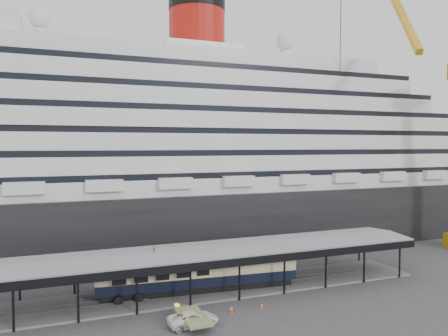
{
  "coord_description": "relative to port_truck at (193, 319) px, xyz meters",
  "views": [
    {
      "loc": [
        -16.45,
        -43.65,
        17.53
      ],
      "look_at": [
        3.79,
        8.0,
        14.62
      ],
      "focal_mm": 35.0,
      "sensor_mm": 36.0,
      "label": 1
    }
  ],
  "objects": [
    {
      "name": "traffic_cone_right",
      "position": [
        8.1,
        1.44,
        -0.35
      ],
      "size": [
        0.47,
        0.47,
        0.7
      ],
      "rotation": [
        0.0,
        0.0,
        -0.42
      ],
      "color": "#F84D0D",
      "rests_on": "ground"
    },
    {
      "name": "pullman_carriage",
      "position": [
        3.51,
        8.94,
        2.13
      ],
      "size": [
        23.99,
        5.14,
        23.38
      ],
      "rotation": [
        0.0,
        0.0,
        -0.09
      ],
      "color": "black",
      "rests_on": "ground"
    },
    {
      "name": "traffic_cone_left",
      "position": [
        1.89,
        1.92,
        -0.37
      ],
      "size": [
        0.42,
        0.42,
        0.66
      ],
      "rotation": [
        0.0,
        0.0,
        0.28
      ],
      "color": "#DE540C",
      "rests_on": "ground"
    },
    {
      "name": "traffic_cone_mid",
      "position": [
        4.68,
        1.66,
        -0.31
      ],
      "size": [
        0.44,
        0.44,
        0.77
      ],
      "rotation": [
        0.0,
        0.0,
        0.12
      ],
      "color": "#D9430C",
      "rests_on": "ground"
    },
    {
      "name": "port_truck",
      "position": [
        0.0,
        0.0,
        0.0
      ],
      "size": [
        5.08,
        2.48,
        1.39
      ],
      "primitive_type": "imported",
      "rotation": [
        0.0,
        0.0,
        1.6
      ],
      "color": "white",
      "rests_on": "ground"
    },
    {
      "name": "cruise_ship",
      "position": [
        4.14,
        35.94,
        17.65
      ],
      "size": [
        130.0,
        30.0,
        43.9
      ],
      "color": "black",
      "rests_on": "ground"
    },
    {
      "name": "platform_canopy",
      "position": [
        4.09,
        8.94,
        1.67
      ],
      "size": [
        56.0,
        9.18,
        5.3
      ],
      "color": "slate",
      "rests_on": "ground"
    },
    {
      "name": "ground",
      "position": [
        4.09,
        3.94,
        -0.7
      ],
      "size": [
        200.0,
        200.0,
        0.0
      ],
      "primitive_type": "plane",
      "color": "#37373A",
      "rests_on": "ground"
    }
  ]
}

